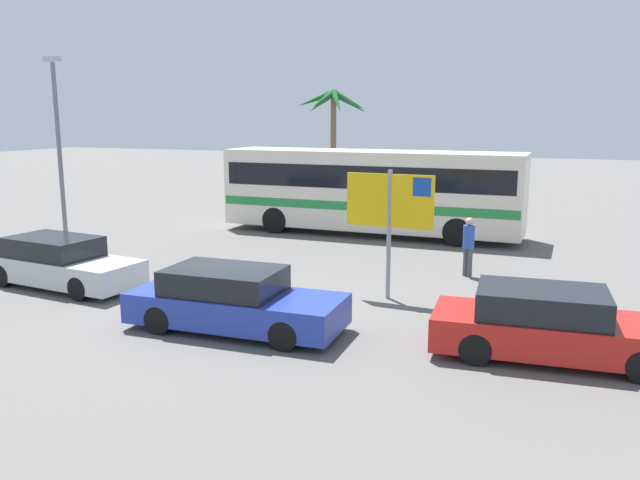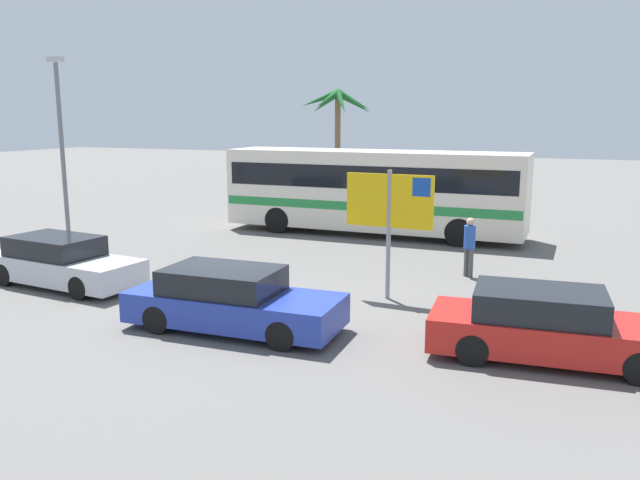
{
  "view_description": "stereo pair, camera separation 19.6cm",
  "coord_description": "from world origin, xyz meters",
  "px_view_note": "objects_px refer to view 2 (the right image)",
  "views": [
    {
      "loc": [
        6.86,
        -12.03,
        4.49
      ],
      "look_at": [
        0.82,
        3.08,
        1.3
      ],
      "focal_mm": 35.87,
      "sensor_mm": 36.0,
      "label": 1
    },
    {
      "loc": [
        7.05,
        -11.96,
        4.49
      ],
      "look_at": [
        0.82,
        3.08,
        1.3
      ],
      "focal_mm": 35.87,
      "sensor_mm": 36.0,
      "label": 2
    }
  ],
  "objects_px": {
    "bus_front_coach": "(373,188)",
    "car_silver": "(61,262)",
    "car_red": "(549,326)",
    "pedestrian_by_bus": "(469,242)",
    "ferry_sign": "(391,206)",
    "car_blue": "(232,300)"
  },
  "relations": [
    {
      "from": "car_silver",
      "to": "car_red",
      "type": "bearing_deg",
      "value": 2.94
    },
    {
      "from": "ferry_sign",
      "to": "car_blue",
      "type": "height_order",
      "value": "ferry_sign"
    },
    {
      "from": "bus_front_coach",
      "to": "car_silver",
      "type": "bearing_deg",
      "value": -117.43
    },
    {
      "from": "pedestrian_by_bus",
      "to": "ferry_sign",
      "type": "bearing_deg",
      "value": 10.08
    },
    {
      "from": "bus_front_coach",
      "to": "ferry_sign",
      "type": "height_order",
      "value": "ferry_sign"
    },
    {
      "from": "bus_front_coach",
      "to": "car_blue",
      "type": "height_order",
      "value": "bus_front_coach"
    },
    {
      "from": "car_red",
      "to": "car_silver",
      "type": "bearing_deg",
      "value": 172.76
    },
    {
      "from": "car_red",
      "to": "pedestrian_by_bus",
      "type": "height_order",
      "value": "pedestrian_by_bus"
    },
    {
      "from": "bus_front_coach",
      "to": "car_silver",
      "type": "relative_size",
      "value": 2.41
    },
    {
      "from": "ferry_sign",
      "to": "car_blue",
      "type": "xyz_separation_m",
      "value": [
        -2.44,
        -3.5,
        -1.69
      ]
    },
    {
      "from": "bus_front_coach",
      "to": "ferry_sign",
      "type": "bearing_deg",
      "value": -69.44
    },
    {
      "from": "ferry_sign",
      "to": "car_silver",
      "type": "bearing_deg",
      "value": -163.17
    },
    {
      "from": "car_red",
      "to": "pedestrian_by_bus",
      "type": "relative_size",
      "value": 2.73
    },
    {
      "from": "car_blue",
      "to": "pedestrian_by_bus",
      "type": "relative_size",
      "value": 2.74
    },
    {
      "from": "ferry_sign",
      "to": "car_red",
      "type": "relative_size",
      "value": 0.69
    },
    {
      "from": "bus_front_coach",
      "to": "car_silver",
      "type": "xyz_separation_m",
      "value": [
        -5.37,
        -10.34,
        -1.15
      ]
    },
    {
      "from": "car_silver",
      "to": "ferry_sign",
      "type": "bearing_deg",
      "value": 19.87
    },
    {
      "from": "car_blue",
      "to": "ferry_sign",
      "type": "bearing_deg",
      "value": 53.17
    },
    {
      "from": "bus_front_coach",
      "to": "pedestrian_by_bus",
      "type": "height_order",
      "value": "bus_front_coach"
    },
    {
      "from": "ferry_sign",
      "to": "car_red",
      "type": "xyz_separation_m",
      "value": [
        3.87,
        -2.72,
        -1.69
      ]
    },
    {
      "from": "car_silver",
      "to": "pedestrian_by_bus",
      "type": "relative_size",
      "value": 2.78
    },
    {
      "from": "ferry_sign",
      "to": "pedestrian_by_bus",
      "type": "distance_m",
      "value": 3.56
    }
  ]
}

